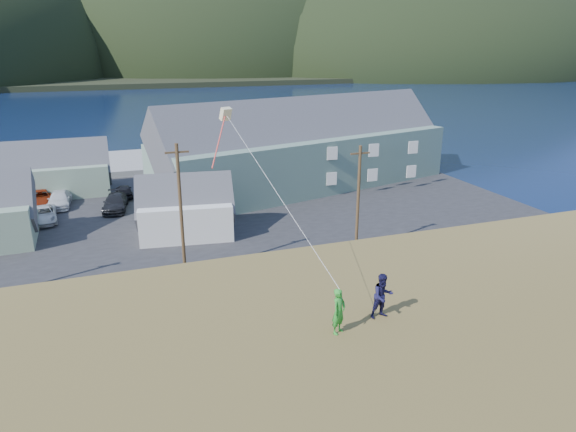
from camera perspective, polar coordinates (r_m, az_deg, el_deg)
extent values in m
plane|color=#0A1638|center=(36.74, -10.67, -7.60)|extent=(900.00, 900.00, 0.00)
cube|color=#4C3D19|center=(34.94, -10.13, -8.91)|extent=(110.00, 8.00, 0.10)
cube|color=#28282B|center=(52.45, -13.72, 0.33)|extent=(72.00, 36.00, 0.12)
cube|color=gray|center=(74.42, -20.37, 5.35)|extent=(26.00, 14.00, 0.90)
cube|color=black|center=(363.10, -19.56, 15.19)|extent=(900.00, 320.00, 2.00)
ellipsoid|color=black|center=(333.42, -23.02, 14.76)|extent=(200.00, 180.00, 100.00)
ellipsoid|color=black|center=(331.54, -6.84, 16.03)|extent=(230.00, 207.00, 142.60)
ellipsoid|color=black|center=(354.82, 12.25, 15.91)|extent=(280.00, 252.00, 134.40)
ellipsoid|color=black|center=(451.27, 23.77, 15.30)|extent=(240.00, 216.00, 100.80)
cube|color=slate|center=(59.91, 2.01, 6.16)|extent=(36.54, 18.53, 6.02)
cube|color=#47474C|center=(59.09, 2.06, 10.53)|extent=(36.96, 18.41, 9.80)
cube|color=white|center=(45.53, -11.26, -0.15)|extent=(8.40, 6.51, 3.09)
cube|color=#47474C|center=(44.85, -11.45, 2.65)|extent=(8.88, 6.48, 5.41)
cube|color=gray|center=(62.49, -24.08, 3.80)|extent=(10.47, 6.30, 3.35)
cube|color=#47474C|center=(61.95, -24.39, 6.13)|extent=(10.97, 6.22, 6.19)
cylinder|color=#47331E|center=(36.26, -11.80, 0.40)|extent=(0.24, 0.24, 9.64)
cylinder|color=#47331E|center=(40.39, 7.80, 1.75)|extent=(0.24, 0.24, 8.62)
imported|color=maroon|center=(59.19, -25.79, 1.85)|extent=(2.85, 5.42, 1.46)
imported|color=white|center=(57.65, -24.05, 1.71)|extent=(2.35, 5.28, 1.51)
imported|color=silver|center=(53.26, -25.57, 0.14)|extent=(2.76, 5.26, 1.41)
imported|color=navy|center=(51.75, -14.11, 0.92)|extent=(2.17, 4.23, 1.38)
imported|color=black|center=(54.35, -18.64, 1.43)|extent=(2.88, 5.58, 1.55)
imported|color=black|center=(58.62, -17.75, 2.65)|extent=(1.81, 4.11, 1.38)
imported|color=silver|center=(53.32, -28.29, -0.15)|extent=(1.86, 4.87, 1.58)
imported|color=green|center=(16.60, 5.67, -10.48)|extent=(0.67, 0.62, 1.53)
imported|color=#17163C|center=(17.66, 10.48, -8.74)|extent=(0.79, 0.62, 1.59)
cube|color=beige|center=(23.18, -6.94, 11.20)|extent=(0.57, 0.56, 0.60)
cylinder|color=#F24B3F|center=(21.98, -7.65, 8.39)|extent=(0.06, 0.06, 3.31)
cylinder|color=white|center=(19.33, -1.69, 3.28)|extent=(0.02, 0.02, 10.41)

